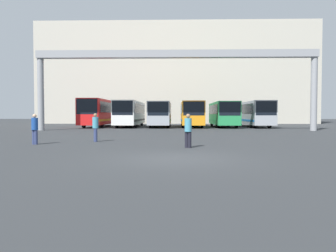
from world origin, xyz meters
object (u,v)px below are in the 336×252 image
object	(u,v)px
bus_slot_3	(191,113)
pedestrian_near_left	(188,130)
bus_slot_4	(223,113)
bus_slot_5	(254,113)
bus_slot_0	(100,111)
pedestrian_mid_left	(35,128)
bus_slot_2	(160,113)
bus_slot_1	(130,112)
pedestrian_far_center	(95,127)

from	to	relation	value
bus_slot_3	pedestrian_near_left	size ratio (longest dim) A/B	7.93
bus_slot_4	bus_slot_5	xyz separation A→B (m)	(3.85, 0.51, 0.05)
bus_slot_0	pedestrian_mid_left	size ratio (longest dim) A/B	7.46
bus_slot_2	bus_slot_4	world-z (taller)	bus_slot_2
bus_slot_1	bus_slot_5	bearing A→B (deg)	-2.22
bus_slot_2	pedestrian_near_left	bearing A→B (deg)	-84.23
bus_slot_3	pedestrian_near_left	distance (m)	26.24
bus_slot_0	bus_slot_4	xyz separation A→B (m)	(15.41, -0.83, -0.20)
bus_slot_1	bus_slot_4	bearing A→B (deg)	-5.49
bus_slot_5	bus_slot_0	bearing A→B (deg)	179.05
bus_slot_0	pedestrian_near_left	xyz separation A→B (m)	(10.23, -25.83, -1.09)
pedestrian_near_left	bus_slot_2	bearing A→B (deg)	120.86
bus_slot_2	pedestrian_far_center	distance (m)	21.94
bus_slot_0	bus_slot_1	size ratio (longest dim) A/B	0.95
pedestrian_mid_left	pedestrian_far_center	bearing A→B (deg)	-124.20
bus_slot_4	pedestrian_mid_left	bearing A→B (deg)	-118.97
bus_slot_0	bus_slot_3	bearing A→B (deg)	1.83
bus_slot_1	pedestrian_near_left	distance (m)	26.89
bus_slot_4	bus_slot_0	bearing A→B (deg)	176.91
bus_slot_1	bus_slot_2	distance (m)	4.01
bus_slot_4	bus_slot_5	bearing A→B (deg)	7.59
bus_slot_4	pedestrian_near_left	size ratio (longest dim) A/B	6.40
bus_slot_0	bus_slot_4	bearing A→B (deg)	-3.09
bus_slot_0	bus_slot_4	size ratio (longest dim) A/B	1.17
bus_slot_2	bus_slot_5	size ratio (longest dim) A/B	0.91
bus_slot_4	bus_slot_1	bearing A→B (deg)	174.51
bus_slot_3	bus_slot_5	bearing A→B (deg)	-5.11
bus_slot_3	pedestrian_far_center	world-z (taller)	bus_slot_3
pedestrian_far_center	pedestrian_near_left	bearing A→B (deg)	-146.37
bus_slot_0	bus_slot_3	size ratio (longest dim) A/B	0.94
bus_slot_4	pedestrian_mid_left	distance (m)	26.90
pedestrian_mid_left	pedestrian_near_left	bearing A→B (deg)	-167.83
bus_slot_3	bus_slot_0	bearing A→B (deg)	-178.17
pedestrian_near_left	pedestrian_mid_left	world-z (taller)	same
bus_slot_2	pedestrian_near_left	xyz separation A→B (m)	(2.53, -25.00, -0.90)
bus_slot_1	pedestrian_near_left	xyz separation A→B (m)	(6.38, -26.10, -0.97)
pedestrian_near_left	pedestrian_mid_left	distance (m)	7.98
bus_slot_2	bus_slot_1	bearing A→B (deg)	164.04
bus_slot_3	bus_slot_4	distance (m)	4.04
bus_slot_1	pedestrian_far_center	xyz separation A→B (m)	(1.25, -22.87, -0.95)
bus_slot_0	pedestrian_mid_left	bearing A→B (deg)	-84.40
bus_slot_1	pedestrian_near_left	world-z (taller)	bus_slot_1
bus_slot_1	pedestrian_mid_left	distance (m)	24.69
bus_slot_0	bus_slot_3	distance (m)	11.56
bus_slot_3	pedestrian_far_center	bearing A→B (deg)	-105.71
bus_slot_2	bus_slot_4	xyz separation A→B (m)	(7.70, -0.01, -0.01)
bus_slot_5	pedestrian_far_center	world-z (taller)	bus_slot_5
bus_slot_4	pedestrian_mid_left	world-z (taller)	bus_slot_4
bus_slot_5	pedestrian_near_left	size ratio (longest dim) A/B	7.05
bus_slot_3	bus_slot_4	bearing A→B (deg)	-17.33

